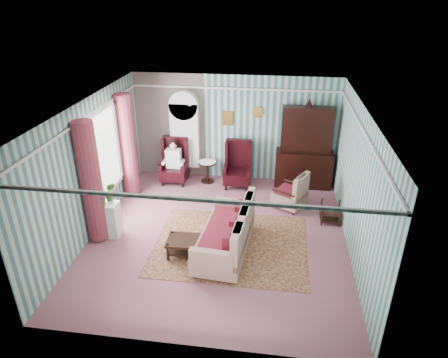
# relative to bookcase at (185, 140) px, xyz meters

# --- Properties ---
(floor) EXTENTS (6.00, 6.00, 0.00)m
(floor) POSITION_rel_bookcase_xyz_m (1.35, -2.84, -1.12)
(floor) COLOR #824B58
(floor) RESTS_ON ground
(room_shell) EXTENTS (5.53, 6.02, 2.91)m
(room_shell) POSITION_rel_bookcase_xyz_m (0.73, -2.66, 0.89)
(room_shell) COLOR #3D706B
(room_shell) RESTS_ON ground
(bookcase) EXTENTS (0.80, 0.28, 2.24)m
(bookcase) POSITION_rel_bookcase_xyz_m (0.00, 0.00, 0.00)
(bookcase) COLOR silver
(bookcase) RESTS_ON floor
(dresser_hutch) EXTENTS (1.50, 0.56, 2.36)m
(dresser_hutch) POSITION_rel_bookcase_xyz_m (3.25, -0.12, 0.06)
(dresser_hutch) COLOR black
(dresser_hutch) RESTS_ON floor
(wingback_left) EXTENTS (0.76, 0.80, 1.25)m
(wingback_left) POSITION_rel_bookcase_xyz_m (-0.25, -0.39, -0.50)
(wingback_left) COLOR black
(wingback_left) RESTS_ON floor
(wingback_right) EXTENTS (0.76, 0.80, 1.25)m
(wingback_right) POSITION_rel_bookcase_xyz_m (1.50, -0.39, -0.50)
(wingback_right) COLOR black
(wingback_right) RESTS_ON floor
(seated_woman) EXTENTS (0.44, 0.40, 1.18)m
(seated_woman) POSITION_rel_bookcase_xyz_m (-0.25, -0.39, -0.53)
(seated_woman) COLOR silver
(seated_woman) RESTS_ON floor
(round_side_table) EXTENTS (0.50, 0.50, 0.60)m
(round_side_table) POSITION_rel_bookcase_xyz_m (0.65, -0.24, -0.82)
(round_side_table) COLOR black
(round_side_table) RESTS_ON floor
(nest_table) EXTENTS (0.45, 0.38, 0.54)m
(nest_table) POSITION_rel_bookcase_xyz_m (3.82, -1.94, -0.85)
(nest_table) COLOR black
(nest_table) RESTS_ON floor
(plant_stand) EXTENTS (0.55, 0.35, 0.80)m
(plant_stand) POSITION_rel_bookcase_xyz_m (-1.05, -3.14, -0.72)
(plant_stand) COLOR white
(plant_stand) RESTS_ON floor
(rug) EXTENTS (3.20, 2.60, 0.01)m
(rug) POSITION_rel_bookcase_xyz_m (1.65, -3.14, -1.11)
(rug) COLOR #4B2019
(rug) RESTS_ON floor
(sofa) EXTENTS (1.11, 2.16, 1.10)m
(sofa) POSITION_rel_bookcase_xyz_m (1.56, -3.39, -0.57)
(sofa) COLOR #B8B08E
(sofa) RESTS_ON floor
(floral_armchair) EXTENTS (1.00, 1.02, 1.00)m
(floral_armchair) POSITION_rel_bookcase_xyz_m (2.88, -1.34, -0.62)
(floral_armchair) COLOR #C3B997
(floral_armchair) RESTS_ON floor
(coffee_table) EXTENTS (0.89, 0.57, 0.37)m
(coffee_table) POSITION_rel_bookcase_xyz_m (0.86, -3.61, -0.94)
(coffee_table) COLOR black
(coffee_table) RESTS_ON floor
(potted_plant_a) EXTENTS (0.35, 0.31, 0.38)m
(potted_plant_a) POSITION_rel_bookcase_xyz_m (-1.06, -3.28, -0.13)
(potted_plant_a) COLOR #1B541A
(potted_plant_a) RESTS_ON plant_stand
(potted_plant_b) EXTENTS (0.28, 0.24, 0.43)m
(potted_plant_b) POSITION_rel_bookcase_xyz_m (-0.96, -3.00, -0.10)
(potted_plant_b) COLOR #174B17
(potted_plant_b) RESTS_ON plant_stand
(potted_plant_c) EXTENTS (0.21, 0.21, 0.35)m
(potted_plant_c) POSITION_rel_bookcase_xyz_m (-1.13, -3.09, -0.14)
(potted_plant_c) COLOR #1B541A
(potted_plant_c) RESTS_ON plant_stand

